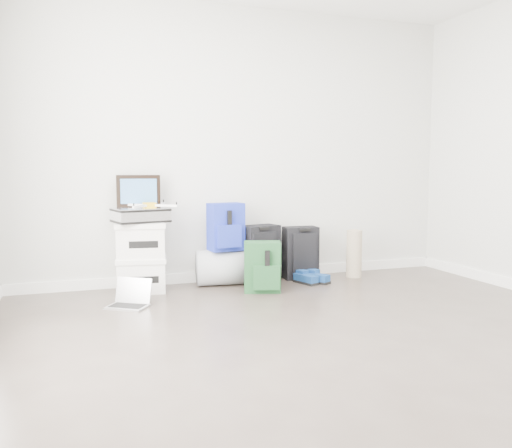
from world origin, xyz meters
name	(u,v)px	position (x,y,z in m)	size (l,w,h in m)	color
ground	(370,361)	(0.00, 0.00, 0.00)	(5.00, 5.00, 0.00)	#3A2F2A
room_envelope	(375,62)	(0.00, 0.02, 1.72)	(4.52, 5.02, 2.71)	beige
boxes_stack	(141,257)	(-1.03, 2.27, 0.32)	(0.50, 0.43, 0.64)	silver
briefcase	(140,215)	(-1.03, 2.27, 0.70)	(0.46, 0.34, 0.13)	#B2B2B7
painting	(139,191)	(-1.03, 2.37, 0.92)	(0.40, 0.09, 0.30)	black
drone	(149,205)	(-0.95, 2.25, 0.79)	(0.46, 0.46, 0.05)	gold
duffel_bag	(225,267)	(-0.23, 2.29, 0.17)	(0.34, 0.34, 0.55)	#92969A
blue_backpack	(226,228)	(-0.23, 2.25, 0.56)	(0.35, 0.28, 0.45)	#172399
large_suitcase	(260,254)	(0.13, 2.28, 0.28)	(0.41, 0.32, 0.57)	black
green_backpack	(263,268)	(0.01, 1.88, 0.22)	(0.37, 0.32, 0.46)	#14371B
carry_on	(301,253)	(0.58, 2.31, 0.27)	(0.35, 0.24, 0.53)	black
shoes	(311,279)	(0.59, 2.07, 0.04)	(0.32, 0.29, 0.09)	black
rolled_rug	(354,254)	(1.14, 2.21, 0.24)	(0.16, 0.16, 0.49)	gray
laptop	(130,300)	(-1.20, 1.75, 0.05)	(0.39, 0.37, 0.22)	silver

